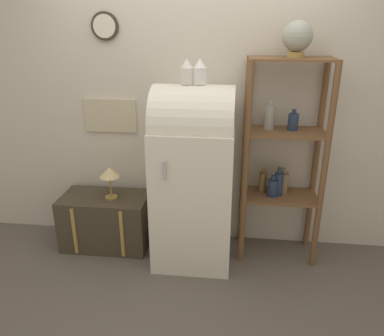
# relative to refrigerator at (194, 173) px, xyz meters

# --- Properties ---
(ground_plane) EXTENTS (12.00, 12.00, 0.00)m
(ground_plane) POSITION_rel_refrigerator_xyz_m (0.00, -0.22, -0.79)
(ground_plane) COLOR #60564C
(wall_back) EXTENTS (7.00, 0.09, 2.70)m
(wall_back) POSITION_rel_refrigerator_xyz_m (-0.00, 0.35, 0.56)
(wall_back) COLOR beige
(wall_back) RESTS_ON ground_plane
(refrigerator) EXTENTS (0.64, 0.69, 1.51)m
(refrigerator) POSITION_rel_refrigerator_xyz_m (0.00, 0.00, 0.00)
(refrigerator) COLOR silver
(refrigerator) RESTS_ON ground_plane
(suitcase_trunk) EXTENTS (0.78, 0.44, 0.49)m
(suitcase_trunk) POSITION_rel_refrigerator_xyz_m (-0.82, 0.08, -0.54)
(suitcase_trunk) COLOR #423828
(suitcase_trunk) RESTS_ON ground_plane
(shelf_unit) EXTENTS (0.66, 0.38, 1.71)m
(shelf_unit) POSITION_rel_refrigerator_xyz_m (0.72, 0.13, 0.16)
(shelf_unit) COLOR brown
(shelf_unit) RESTS_ON ground_plane
(globe) EXTENTS (0.22, 0.22, 0.26)m
(globe) POSITION_rel_refrigerator_xyz_m (0.75, 0.11, 1.06)
(globe) COLOR #AD8942
(globe) RESTS_ON shelf_unit
(vase_left) EXTENTS (0.10, 0.10, 0.19)m
(vase_left) POSITION_rel_refrigerator_xyz_m (-0.06, 0.01, 0.81)
(vase_left) COLOR silver
(vase_left) RESTS_ON refrigerator
(vase_center) EXTENTS (0.11, 0.11, 0.19)m
(vase_center) POSITION_rel_refrigerator_xyz_m (0.04, 0.01, 0.81)
(vase_center) COLOR white
(vase_center) RESTS_ON refrigerator
(desk_lamp) EXTENTS (0.18, 0.18, 0.29)m
(desk_lamp) POSITION_rel_refrigerator_xyz_m (-0.74, 0.06, -0.07)
(desk_lamp) COLOR #AD8942
(desk_lamp) RESTS_ON suitcase_trunk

